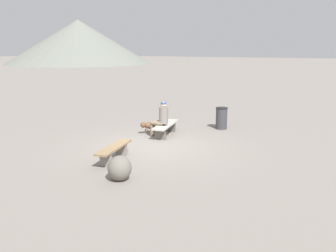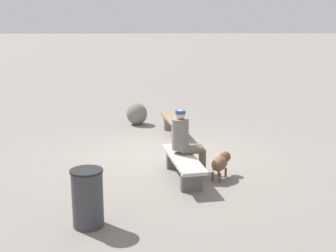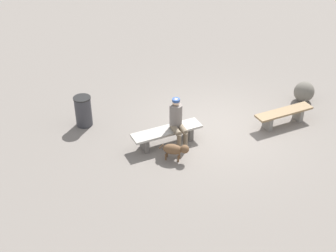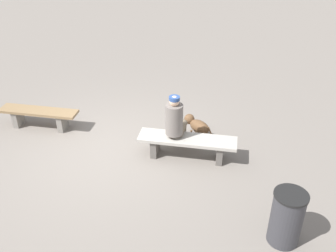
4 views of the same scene
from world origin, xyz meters
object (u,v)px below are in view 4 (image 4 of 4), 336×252
bench_left (39,115)px  trash_bin (287,218)px  dog (197,125)px  seated_person (175,121)px  bench_right (187,143)px

bench_left → trash_bin: trash_bin is taller
dog → trash_bin: bearing=160.2°
seated_person → trash_bin: (2.20, -1.57, -0.29)m
bench_right → dog: bearing=81.5°
bench_left → dog: dog is taller
bench_left → bench_right: size_ratio=0.92×
seated_person → dog: bearing=64.3°
bench_left → seated_person: size_ratio=1.36×
bench_left → dog: 3.42m
seated_person → bench_left: bearing=176.0°
bench_right → trash_bin: trash_bin is taller
bench_right → dog: size_ratio=2.79×
bench_right → dog: 0.72m
seated_person → trash_bin: seated_person is taller
dog → trash_bin: 2.97m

